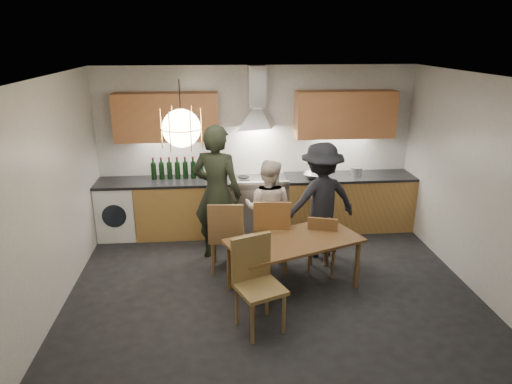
{
  "coord_description": "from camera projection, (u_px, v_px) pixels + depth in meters",
  "views": [
    {
      "loc": [
        -0.65,
        -4.87,
        3.01
      ],
      "look_at": [
        -0.17,
        0.4,
        1.2
      ],
      "focal_mm": 32.0,
      "sensor_mm": 36.0,
      "label": 1
    }
  ],
  "objects": [
    {
      "name": "ground",
      "position": [
        273.0,
        294.0,
        5.62
      ],
      "size": [
        5.0,
        5.0,
        0.0
      ],
      "primitive_type": "plane",
      "color": "black",
      "rests_on": "ground"
    },
    {
      "name": "room_shell",
      "position": [
        275.0,
        160.0,
        5.06
      ],
      "size": [
        5.02,
        4.52,
        2.61
      ],
      "color": "white",
      "rests_on": "ground"
    },
    {
      "name": "counter_run",
      "position": [
        259.0,
        205.0,
        7.31
      ],
      "size": [
        5.0,
        0.62,
        0.9
      ],
      "color": "tan",
      "rests_on": "ground"
    },
    {
      "name": "range_stove",
      "position": [
        258.0,
        205.0,
        7.31
      ],
      "size": [
        0.9,
        0.6,
        0.92
      ],
      "color": "silver",
      "rests_on": "ground"
    },
    {
      "name": "wall_fixtures",
      "position": [
        257.0,
        115.0,
        6.96
      ],
      "size": [
        4.3,
        0.54,
        1.1
      ],
      "color": "#CF854F",
      "rests_on": "ground"
    },
    {
      "name": "pendant_lamp",
      "position": [
        181.0,
        128.0,
        4.76
      ],
      "size": [
        0.43,
        0.43,
        0.7
      ],
      "color": "black",
      "rests_on": "ground"
    },
    {
      "name": "dining_table",
      "position": [
        294.0,
        245.0,
        5.56
      ],
      "size": [
        1.77,
        1.32,
        0.67
      ],
      "rotation": [
        0.0,
        0.0,
        0.37
      ],
      "color": "brown",
      "rests_on": "ground"
    },
    {
      "name": "chair_back_left",
      "position": [
        226.0,
        233.0,
        5.96
      ],
      "size": [
        0.49,
        0.49,
        1.01
      ],
      "rotation": [
        0.0,
        0.0,
        3.06
      ],
      "color": "brown",
      "rests_on": "ground"
    },
    {
      "name": "chair_back_mid",
      "position": [
        272.0,
        231.0,
        5.96
      ],
      "size": [
        0.52,
        0.52,
        1.04
      ],
      "rotation": [
        0.0,
        0.0,
        3.03
      ],
      "color": "brown",
      "rests_on": "ground"
    },
    {
      "name": "chair_back_right",
      "position": [
        322.0,
        241.0,
        5.94
      ],
      "size": [
        0.47,
        0.47,
        0.84
      ],
      "rotation": [
        0.0,
        0.0,
        2.83
      ],
      "color": "brown",
      "rests_on": "ground"
    },
    {
      "name": "chair_front",
      "position": [
        256.0,
        277.0,
        4.85
      ],
      "size": [
        0.6,
        0.6,
        1.02
      ],
      "rotation": [
        0.0,
        0.0,
        0.39
      ],
      "color": "brown",
      "rests_on": "ground"
    },
    {
      "name": "person_left",
      "position": [
        217.0,
        194.0,
        6.26
      ],
      "size": [
        0.82,
        0.7,
        1.92
      ],
      "primitive_type": "imported",
      "rotation": [
        0.0,
        0.0,
        2.74
      ],
      "color": "black",
      "rests_on": "ground"
    },
    {
      "name": "person_mid",
      "position": [
        268.0,
        209.0,
        6.39
      ],
      "size": [
        0.85,
        0.76,
        1.43
      ],
      "primitive_type": "imported",
      "rotation": [
        0.0,
        0.0,
        2.76
      ],
      "color": "silver",
      "rests_on": "ground"
    },
    {
      "name": "person_right",
      "position": [
        321.0,
        200.0,
        6.41
      ],
      "size": [
        1.18,
        0.85,
        1.65
      ],
      "primitive_type": "imported",
      "rotation": [
        0.0,
        0.0,
        3.38
      ],
      "color": "black",
      "rests_on": "ground"
    },
    {
      "name": "mixing_bowl",
      "position": [
        315.0,
        176.0,
        7.13
      ],
      "size": [
        0.45,
        0.45,
        0.08
      ],
      "primitive_type": "imported",
      "rotation": [
        0.0,
        0.0,
        -0.43
      ],
      "color": "silver",
      "rests_on": "counter_run"
    },
    {
      "name": "stock_pot",
      "position": [
        356.0,
        171.0,
        7.29
      ],
      "size": [
        0.22,
        0.22,
        0.12
      ],
      "primitive_type": "cylinder",
      "rotation": [
        0.0,
        0.0,
        -0.26
      ],
      "color": "#B2B2B6",
      "rests_on": "counter_run"
    },
    {
      "name": "wine_bottles",
      "position": [
        177.0,
        168.0,
        7.08
      ],
      "size": [
        0.81,
        0.08,
        0.34
      ],
      "color": "black",
      "rests_on": "counter_run"
    }
  ]
}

